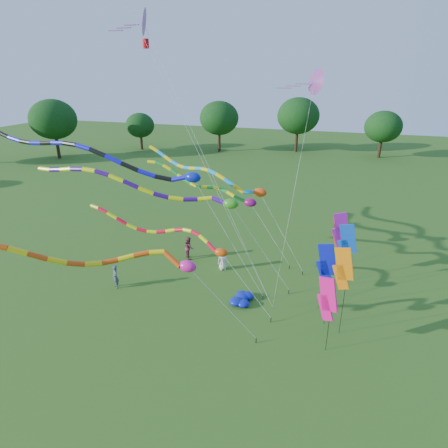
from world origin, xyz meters
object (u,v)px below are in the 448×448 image
(tube_kite_orange, at_px, (103,258))
(person_c, at_px, (189,248))
(blue_nylon_heap, at_px, (242,299))
(tube_kite_red, at_px, (173,235))
(person_a, at_px, (223,260))
(person_b, at_px, (115,277))

(tube_kite_orange, relative_size, person_c, 7.30)
(tube_kite_orange, height_order, blue_nylon_heap, tube_kite_orange)
(tube_kite_red, bearing_deg, person_c, 110.53)
(person_a, bearing_deg, blue_nylon_heap, -85.42)
(tube_kite_orange, xyz_separation_m, blue_nylon_heap, (5.03, 6.33, -5.19))
(tube_kite_orange, relative_size, person_a, 8.16)
(tube_kite_orange, bearing_deg, blue_nylon_heap, 29.25)
(person_a, relative_size, person_c, 0.89)
(person_a, bearing_deg, person_b, -172.35)
(tube_kite_orange, xyz_separation_m, person_c, (-0.41, 10.83, -4.52))
(tube_kite_red, xyz_separation_m, person_c, (-1.31, 5.26, -3.49))
(blue_nylon_heap, distance_m, person_a, 4.35)
(tube_kite_red, xyz_separation_m, person_b, (-4.30, -0.19, -3.55))
(tube_kite_orange, relative_size, blue_nylon_heap, 8.64)
(person_c, bearing_deg, person_b, 116.26)
(blue_nylon_heap, distance_m, person_b, 8.51)
(tube_kite_orange, distance_m, person_c, 11.74)
(person_b, bearing_deg, blue_nylon_heap, 51.41)
(tube_kite_red, distance_m, blue_nylon_heap, 5.91)
(tube_kite_orange, bearing_deg, tube_kite_red, 58.54)
(tube_kite_red, relative_size, person_a, 7.48)
(tube_kite_red, xyz_separation_m, person_a, (1.73, 4.35, -3.58))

